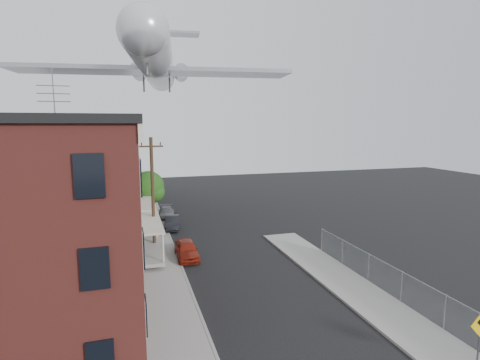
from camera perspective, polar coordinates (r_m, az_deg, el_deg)
The scene contains 18 objects.
sidewalk_left at distance 36.72m, azimuth -13.38°, elevation -7.40°, with size 3.00×62.00×0.12m, color gray.
sidewalk_right at distance 23.73m, azimuth 18.74°, elevation -16.67°, with size 3.00×26.00×0.12m, color gray.
curb_left at distance 36.82m, azimuth -11.11°, elevation -7.27°, with size 0.15×62.00×0.14m, color gray.
curb_right at distance 22.97m, azimuth 15.65°, elevation -17.37°, with size 0.15×26.00×0.14m, color gray.
corner_building at distance 19.50m, azimuth -30.21°, elevation -6.96°, with size 10.31×12.30×12.15m.
row_house_a at distance 28.61m, azimuth -25.81°, elevation -2.11°, with size 11.98×7.00×10.30m.
row_house_b at distance 35.45m, azimuth -24.09°, elevation -0.10°, with size 11.98×7.00×10.30m.
row_house_c at distance 42.35m, azimuth -22.92°, elevation 1.25°, with size 11.98×7.00×10.30m.
row_house_d at distance 49.27m, azimuth -22.08°, elevation 2.23°, with size 11.98×7.00×10.30m.
row_house_e at distance 56.21m, azimuth -21.45°, elevation 2.96°, with size 11.98×7.00×10.30m.
chainlink_fence at distance 23.50m, azimuth 23.39°, elevation -14.68°, with size 0.06×18.06×1.90m.
warning_sign at distance 18.41m, azimuth 32.79°, elevation -19.00°, with size 1.10×0.11×2.80m.
utility_pole at distance 29.84m, azimuth -13.16°, elevation -1.96°, with size 1.80×0.26×9.00m.
street_tree at distance 39.83m, azimuth -13.56°, elevation -1.17°, with size 3.22×3.20×5.20m.
car_near at distance 28.80m, azimuth -8.14°, elevation -10.43°, with size 1.59×3.95×1.35m, color maroon.
car_mid at distance 36.72m, azimuth -10.32°, elevation -6.40°, with size 1.31×3.77×1.24m, color black.
car_far at distance 41.07m, azimuth -11.13°, elevation -4.89°, with size 1.62×3.98×1.15m, color slate.
airplane at distance 40.43m, azimuth -12.70°, elevation 17.02°, with size 26.27×30.00×8.63m.
Camera 1 is at (-7.34, -11.31, 9.97)m, focal length 28.00 mm.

